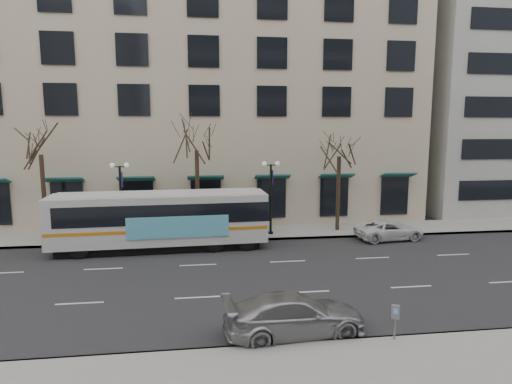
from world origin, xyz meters
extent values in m
plane|color=black|center=(0.00, 0.00, 0.00)|extent=(160.00, 160.00, 0.00)
cube|color=gray|center=(5.00, 9.00, 0.07)|extent=(80.00, 4.00, 0.15)
cube|color=#B9A68D|center=(-2.00, 21.00, 12.00)|extent=(40.00, 20.00, 24.00)
cylinder|color=black|center=(-10.00, 8.80, 2.87)|extent=(0.28, 0.28, 5.74)
cylinder|color=black|center=(0.00, 8.80, 2.97)|extent=(0.28, 0.28, 5.95)
cylinder|color=black|center=(10.00, 8.80, 2.73)|extent=(0.28, 0.28, 5.46)
cylinder|color=black|center=(-5.00, 8.20, 2.50)|extent=(0.16, 0.16, 5.00)
cylinder|color=black|center=(-5.00, 8.20, 0.15)|extent=(0.36, 0.36, 0.30)
cube|color=black|center=(-5.00, 8.20, 4.95)|extent=(0.90, 0.06, 0.06)
sphere|color=silver|center=(-5.45, 8.20, 5.05)|extent=(0.32, 0.32, 0.32)
sphere|color=silver|center=(-4.55, 8.20, 5.05)|extent=(0.32, 0.32, 0.32)
cube|color=#381A62|center=(-4.88, 8.20, 4.10)|extent=(0.04, 0.45, 1.00)
cylinder|color=black|center=(5.00, 8.20, 2.50)|extent=(0.16, 0.16, 5.00)
cylinder|color=black|center=(5.00, 8.20, 0.15)|extent=(0.36, 0.36, 0.30)
cube|color=black|center=(5.00, 8.20, 4.95)|extent=(0.90, 0.06, 0.06)
sphere|color=silver|center=(4.55, 8.20, 5.05)|extent=(0.32, 0.32, 0.32)
sphere|color=silver|center=(5.45, 8.20, 5.05)|extent=(0.32, 0.32, 0.32)
cube|color=#381A62|center=(5.12, 8.20, 4.10)|extent=(0.04, 0.45, 1.00)
cube|color=silver|center=(-2.27, 5.80, 1.97)|extent=(13.08, 3.35, 2.97)
cube|color=black|center=(-2.27, 5.80, 0.30)|extent=(12.03, 2.97, 0.49)
cube|color=black|center=(-1.95, 5.81, 2.43)|extent=(12.56, 3.38, 1.19)
cube|color=orange|center=(-2.27, 5.80, 1.46)|extent=(12.95, 3.38, 0.19)
cube|color=#56B3D2|center=(-1.13, 4.41, 1.68)|extent=(5.94, 0.32, 1.30)
cube|color=silver|center=(-2.27, 5.80, 3.49)|extent=(12.42, 3.05, 0.09)
cylinder|color=black|center=(-6.75, 4.37, 0.54)|extent=(1.09, 0.35, 1.08)
cylinder|color=black|center=(-6.86, 6.85, 0.54)|extent=(1.09, 0.35, 1.08)
cylinder|color=black|center=(1.02, 4.69, 0.54)|extent=(1.09, 0.35, 1.08)
cylinder|color=black|center=(0.92, 7.18, 0.54)|extent=(1.09, 0.35, 1.08)
cylinder|color=black|center=(2.97, 4.78, 0.54)|extent=(1.09, 0.35, 1.08)
cylinder|color=black|center=(2.86, 7.26, 0.54)|extent=(1.09, 0.35, 1.08)
imported|color=#A4A5AB|center=(3.50, -6.20, 0.75)|extent=(5.29, 2.50, 1.49)
imported|color=silver|center=(12.76, 6.20, 0.64)|extent=(4.79, 2.60, 1.28)
cylinder|color=gray|center=(6.79, -7.30, 0.58)|extent=(0.08, 0.08, 0.85)
cube|color=gray|center=(6.79, -7.30, 1.15)|extent=(0.31, 0.26, 0.47)
cube|color=blue|center=(6.82, -7.38, 1.21)|extent=(0.13, 0.07, 0.17)
camera|label=1|loc=(0.23, -20.48, 7.36)|focal=30.00mm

